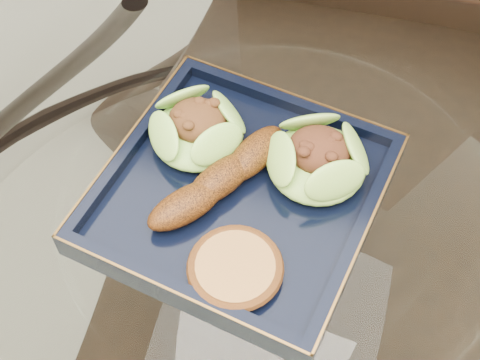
% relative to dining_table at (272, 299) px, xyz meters
% --- Properties ---
extents(dining_table, '(1.13, 1.13, 0.77)m').
position_rel_dining_table_xyz_m(dining_table, '(0.00, 0.00, 0.00)').
color(dining_table, white).
rests_on(dining_table, ground).
extents(dining_chair, '(0.50, 0.50, 1.07)m').
position_rel_dining_table_xyz_m(dining_chair, '(0.05, 0.29, 0.00)').
color(dining_chair, black).
rests_on(dining_chair, ground).
extents(navy_plate, '(0.30, 0.30, 0.02)m').
position_rel_dining_table_xyz_m(navy_plate, '(-0.05, 0.02, 0.17)').
color(navy_plate, black).
rests_on(navy_plate, dining_table).
extents(lettuce_wrap_left, '(0.13, 0.13, 0.04)m').
position_rel_dining_table_xyz_m(lettuce_wrap_left, '(-0.11, 0.07, 0.20)').
color(lettuce_wrap_left, '#6CA02E').
rests_on(lettuce_wrap_left, navy_plate).
extents(lettuce_wrap_right, '(0.12, 0.12, 0.04)m').
position_rel_dining_table_xyz_m(lettuce_wrap_right, '(0.02, 0.07, 0.20)').
color(lettuce_wrap_right, '#6EAD32').
rests_on(lettuce_wrap_right, navy_plate).
extents(roasted_plantain, '(0.11, 0.17, 0.03)m').
position_rel_dining_table_xyz_m(roasted_plantain, '(-0.07, 0.02, 0.20)').
color(roasted_plantain, '#612E0A').
rests_on(roasted_plantain, navy_plate).
extents(crumb_patty, '(0.10, 0.10, 0.01)m').
position_rel_dining_table_xyz_m(crumb_patty, '(-0.02, -0.07, 0.19)').
color(crumb_patty, '#AD7A39').
rests_on(crumb_patty, navy_plate).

